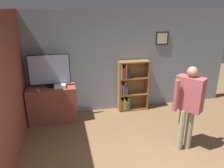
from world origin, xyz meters
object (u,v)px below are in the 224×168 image
Objects in this scene: game_console at (60,86)px; person at (189,102)px; bookshelf at (130,87)px; television at (49,70)px.

game_console is 2.92m from person.
bookshelf is at bearing 8.94° from game_console.
game_console is (0.22, -0.15, -0.37)m from television.
person is at bearing -35.43° from television.
person is at bearing -74.74° from bookshelf.
bookshelf is 0.81× the size of person.
television is 3.67× the size of game_console.
television is 0.45m from game_console.
person reaches higher than game_console.
television reaches higher than bookshelf.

